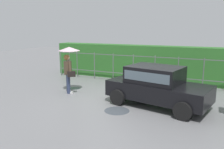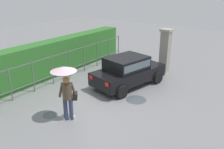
% 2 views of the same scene
% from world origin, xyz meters
% --- Properties ---
extents(ground_plane, '(40.00, 40.00, 0.00)m').
position_xyz_m(ground_plane, '(0.00, 0.00, 0.00)').
color(ground_plane, slate).
extents(car, '(3.97, 2.47, 1.48)m').
position_xyz_m(car, '(1.91, 0.08, 0.80)').
color(car, black).
rests_on(car, ground).
extents(pedestrian, '(0.93, 0.93, 2.05)m').
position_xyz_m(pedestrian, '(-2.04, 0.18, 1.46)').
color(pedestrian, '#2D3856').
rests_on(pedestrian, ground).
extents(fence_section, '(10.41, 0.05, 1.50)m').
position_xyz_m(fence_section, '(0.47, 3.20, 0.82)').
color(fence_section, '#59605B').
rests_on(fence_section, ground).
extents(hedge_row, '(11.36, 0.90, 1.90)m').
position_xyz_m(hedge_row, '(0.47, 4.21, 0.95)').
color(hedge_row, '#2D6B28').
rests_on(hedge_row, ground).
extents(puddle_near, '(0.89, 0.89, 0.00)m').
position_xyz_m(puddle_near, '(0.79, -1.08, 0.00)').
color(puddle_near, '#4C545B').
rests_on(puddle_near, ground).
extents(puddle_far, '(0.58, 0.58, 0.00)m').
position_xyz_m(puddle_far, '(-2.27, 0.93, 0.00)').
color(puddle_far, '#4C545B').
rests_on(puddle_far, ground).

